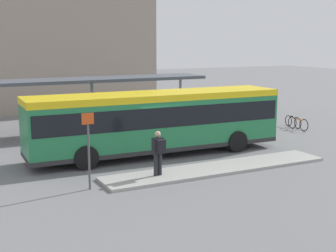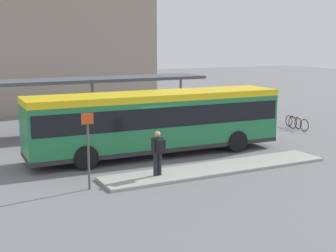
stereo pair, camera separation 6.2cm
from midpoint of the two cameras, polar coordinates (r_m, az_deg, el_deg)
ground_plane at (r=22.18m, az=-1.47°, el=-3.50°), size 120.00×120.00×0.00m
curb_island at (r=19.72m, az=6.02°, el=-5.15°), size 10.07×1.80×0.12m
city_bus at (r=21.84m, az=-1.47°, el=0.92°), size 12.14×2.84×2.95m
pedestrian_waiting at (r=18.12m, az=-1.27°, el=-2.98°), size 0.46×0.50×1.77m
bicycle_orange at (r=29.32m, az=15.50°, el=0.29°), size 0.48×1.75×0.75m
bicycle_white at (r=30.04m, az=14.94°, el=0.51°), size 0.48×1.63×0.70m
station_shelter at (r=27.52m, az=-9.36°, el=5.48°), size 13.75×2.72×3.18m
potted_planter_near_shelter at (r=24.92m, az=-11.85°, el=-0.33°), size 1.03×1.03×1.52m
platform_sign at (r=16.95m, az=-9.75°, el=-2.59°), size 0.44×0.08×2.80m
station_building at (r=41.32m, az=-17.91°, el=12.77°), size 19.10×12.92×14.79m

